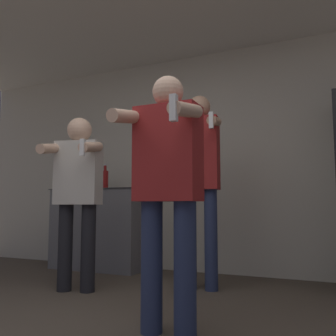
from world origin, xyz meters
name	(u,v)px	position (x,y,z in m)	size (l,w,h in m)	color
wall_back	(217,160)	(0.00, 2.73, 1.27)	(7.00, 0.06, 2.55)	beige
counter	(101,228)	(-1.39, 2.44, 0.48)	(1.18, 0.56, 0.96)	slate
bottle_short_whiskey	(105,179)	(-1.31, 2.40, 1.08)	(0.08, 0.08, 0.31)	maroon
bottle_tall_gin	(70,179)	(-1.85, 2.40, 1.10)	(0.08, 0.08, 0.36)	#194723
bottle_brown_liquor	(84,180)	(-1.62, 2.40, 1.08)	(0.09, 0.09, 0.32)	#194723
bottle_amber_bourbon	(135,181)	(-0.89, 2.40, 1.04)	(0.08, 0.08, 0.21)	maroon
person_woman_foreground	(167,181)	(0.33, 0.64, 0.89)	(0.45, 0.45, 1.54)	navy
person_man_side	(78,187)	(-0.87, 1.32, 0.92)	(0.53, 0.54, 1.55)	black
person_spectator_back	(200,171)	(0.10, 1.84, 1.07)	(0.46, 0.47, 1.78)	navy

